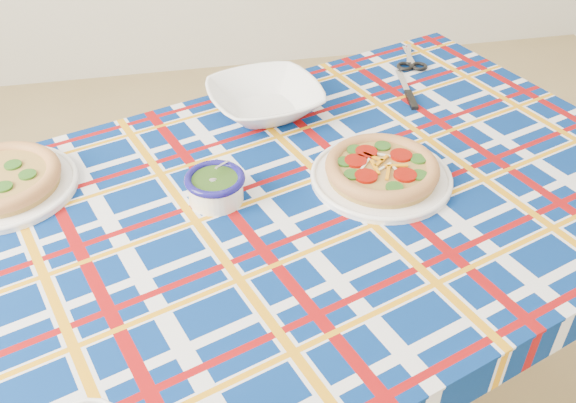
{
  "coord_description": "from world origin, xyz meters",
  "views": [
    {
      "loc": [
        -0.15,
        -0.87,
        1.42
      ],
      "look_at": [
        0.04,
        0.03,
        0.7
      ],
      "focal_mm": 40.0,
      "sensor_mm": 36.0,
      "label": 1
    }
  ],
  "objects": [
    {
      "name": "dining_table",
      "position": [
        0.07,
        0.05,
        0.61
      ],
      "size": [
        1.65,
        1.32,
        0.67
      ],
      "rotation": [
        0.0,
        0.0,
        0.34
      ],
      "color": "brown",
      "rests_on": "floor"
    },
    {
      "name": "serving_bowl",
      "position": [
        0.06,
        0.39,
        0.71
      ],
      "size": [
        0.29,
        0.29,
        0.06
      ],
      "primitive_type": "imported",
      "rotation": [
        0.0,
        0.0,
        0.19
      ],
      "color": "white",
      "rests_on": "tablecloth"
    },
    {
      "name": "tablecloth",
      "position": [
        0.07,
        0.05,
        0.63
      ],
      "size": [
        1.68,
        1.35,
        0.09
      ],
      "primitive_type": null,
      "rotation": [
        0.0,
        0.0,
        0.34
      ],
      "color": "navy",
      "rests_on": "dining_table"
    },
    {
      "name": "second_focaccia_plate",
      "position": [
        -0.49,
        0.19,
        0.7
      ],
      "size": [
        0.36,
        0.36,
        0.05
      ],
      "primitive_type": null,
      "rotation": [
        0.0,
        0.0,
        0.3
      ],
      "color": "#AB803C",
      "rests_on": "tablecloth"
    },
    {
      "name": "kitchen_scissors",
      "position": [
        0.47,
        0.59,
        0.68
      ],
      "size": [
        0.12,
        0.19,
        0.01
      ],
      "primitive_type": null,
      "rotation": [
        0.0,
        0.0,
        1.34
      ],
      "color": "silver",
      "rests_on": "tablecloth"
    },
    {
      "name": "table_knife",
      "position": [
        0.41,
        0.45,
        0.68
      ],
      "size": [
        0.05,
        0.21,
        0.01
      ],
      "primitive_type": null,
      "rotation": [
        0.0,
        0.0,
        1.44
      ],
      "color": "silver",
      "rests_on": "tablecloth"
    },
    {
      "name": "pesto_bowl",
      "position": [
        -0.09,
        0.08,
        0.71
      ],
      "size": [
        0.15,
        0.15,
        0.07
      ],
      "primitive_type": null,
      "rotation": [
        0.0,
        0.0,
        0.37
      ],
      "color": "#1D390F",
      "rests_on": "tablecloth"
    },
    {
      "name": "main_focaccia_plate",
      "position": [
        0.23,
        0.08,
        0.7
      ],
      "size": [
        0.37,
        0.37,
        0.06
      ],
      "primitive_type": null,
      "rotation": [
        0.0,
        0.0,
        0.36
      ],
      "color": "#AB803C",
      "rests_on": "tablecloth"
    }
  ]
}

